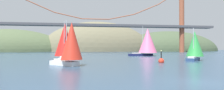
# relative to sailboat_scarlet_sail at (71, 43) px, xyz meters

# --- Properties ---
(ground_plane) EXTENTS (360.00, 360.00, 0.00)m
(ground_plane) POSITION_rel_sailboat_scarlet_sail_xyz_m (10.89, -17.34, -3.67)
(ground_plane) COLOR #2D4760
(headland_right) EXTENTS (77.50, 44.00, 30.29)m
(headland_right) POSITION_rel_sailboat_scarlet_sail_xyz_m (70.89, 117.66, -3.67)
(headland_right) COLOR #425138
(headland_right) RESTS_ON ground_plane
(headland_left) EXTENTS (77.49, 44.00, 30.37)m
(headland_left) POSITION_rel_sailboat_scarlet_sail_xyz_m (-44.11, 117.66, -3.67)
(headland_left) COLOR #4C5B3D
(headland_left) RESTS_ON ground_plane
(headland_center) EXTENTS (79.23, 44.00, 42.53)m
(headland_center) POSITION_rel_sailboat_scarlet_sail_xyz_m (15.89, 117.66, -3.67)
(headland_center) COLOR #6B664C
(headland_center) RESTS_ON ground_plane
(suspension_bridge) EXTENTS (134.84, 6.00, 36.16)m
(suspension_bridge) POSITION_rel_sailboat_scarlet_sail_xyz_m (10.89, 77.66, 12.29)
(suspension_bridge) COLOR brown
(suspension_bridge) RESTS_ON ground_plane
(sailboat_scarlet_sail) EXTENTS (6.15, 6.39, 7.37)m
(sailboat_scarlet_sail) POSITION_rel_sailboat_scarlet_sail_xyz_m (0.00, 0.00, 0.00)
(sailboat_scarlet_sail) COLOR white
(sailboat_scarlet_sail) RESTS_ON ground_plane
(sailboat_red_spinnaker) EXTENTS (4.79, 7.61, 8.97)m
(sailboat_red_spinnaker) POSITION_rel_sailboat_scarlet_sail_xyz_m (-1.84, 16.86, 0.91)
(sailboat_red_spinnaker) COLOR white
(sailboat_red_spinnaker) RESTS_ON ground_plane
(sailboat_pink_spinnaker) EXTENTS (10.59, 7.17, 10.29)m
(sailboat_pink_spinnaker) POSITION_rel_sailboat_scarlet_sail_xyz_m (25.29, 36.20, 1.40)
(sailboat_pink_spinnaker) COLOR #191E4C
(sailboat_pink_spinnaker) RESTS_ON ground_plane
(sailboat_green_sail) EXTENTS (6.55, 6.74, 7.25)m
(sailboat_green_sail) POSITION_rel_sailboat_scarlet_sail_xyz_m (27.36, 9.98, -0.16)
(sailboat_green_sail) COLOR navy
(sailboat_green_sail) RESTS_ON ground_plane
(channel_buoy) EXTENTS (1.10, 1.10, 2.64)m
(channel_buoy) POSITION_rel_sailboat_scarlet_sail_xyz_m (16.86, 4.12, -3.30)
(channel_buoy) COLOR red
(channel_buoy) RESTS_ON ground_plane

